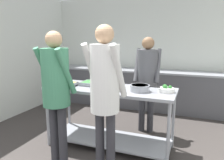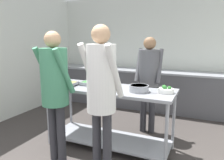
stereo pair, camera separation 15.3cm
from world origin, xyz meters
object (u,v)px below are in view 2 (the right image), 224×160
object	(u,v)px
plate_stack	(112,89)
broccoli_bowl	(166,90)
guest_serving_left	(55,83)
guest_serving_right	(101,86)
serving_tray_vegetables	(96,84)
water_bottle	(149,65)
cook_behind_counter	(149,75)
serving_tray_roast	(62,84)
sauce_pan	(139,88)

from	to	relation	value
plate_stack	broccoli_bowl	world-z (taller)	broccoli_bowl
guest_serving_left	guest_serving_right	size ratio (longest dim) A/B	0.97
guest_serving_right	broccoli_bowl	bearing A→B (deg)	52.11
serving_tray_vegetables	guest_serving_right	size ratio (longest dim) A/B	0.25
guest_serving_left	guest_serving_right	distance (m)	0.71
water_bottle	guest_serving_left	bearing A→B (deg)	-100.19
serving_tray_vegetables	broccoli_bowl	size ratio (longest dim) A/B	2.03
serving_tray_vegetables	plate_stack	world-z (taller)	serving_tray_vegetables
serving_tray_vegetables	guest_serving_right	distance (m)	0.96
guest_serving_left	guest_serving_right	world-z (taller)	guest_serving_right
cook_behind_counter	serving_tray_roast	bearing A→B (deg)	-140.75
broccoli_bowl	guest_serving_left	distance (m)	1.47
serving_tray_vegetables	broccoli_bowl	distance (m)	1.08
guest_serving_right	water_bottle	bearing A→B (deg)	93.97
plate_stack	water_bottle	world-z (taller)	water_bottle
plate_stack	water_bottle	bearing A→B (deg)	91.97
sauce_pan	serving_tray_vegetables	bearing A→B (deg)	170.09
cook_behind_counter	water_bottle	xyz separation A→B (m)	(-0.37, 1.42, -0.02)
plate_stack	serving_tray_vegetables	bearing A→B (deg)	149.25
broccoli_bowl	guest_serving_left	world-z (taller)	guest_serving_left
cook_behind_counter	sauce_pan	bearing A→B (deg)	-84.69
cook_behind_counter	water_bottle	world-z (taller)	cook_behind_counter
serving_tray_roast	sauce_pan	bearing A→B (deg)	5.42
guest_serving_left	guest_serving_right	xyz separation A→B (m)	(0.71, -0.07, 0.04)
serving_tray_roast	cook_behind_counter	size ratio (longest dim) A/B	0.24
sauce_pan	water_bottle	size ratio (longest dim) A/B	1.78
broccoli_bowl	guest_serving_left	xyz separation A→B (m)	(-1.29, -0.68, 0.12)
guest_serving_right	cook_behind_counter	size ratio (longest dim) A/B	1.08
serving_tray_vegetables	plate_stack	size ratio (longest dim) A/B	1.84
serving_tray_roast	sauce_pan	xyz separation A→B (m)	(1.19, 0.11, 0.02)
serving_tray_vegetables	sauce_pan	xyz separation A→B (m)	(0.74, -0.13, 0.02)
broccoli_bowl	water_bottle	world-z (taller)	water_bottle
guest_serving_left	water_bottle	world-z (taller)	guest_serving_left
guest_serving_left	water_bottle	size ratio (longest dim) A/B	7.57
sauce_pan	guest_serving_right	world-z (taller)	guest_serving_right
serving_tray_roast	guest_serving_right	world-z (taller)	guest_serving_right
serving_tray_roast	guest_serving_right	distance (m)	1.12
serving_tray_vegetables	broccoli_bowl	world-z (taller)	broccoli_bowl
water_bottle	serving_tray_vegetables	bearing A→B (deg)	-98.05
cook_behind_counter	water_bottle	size ratio (longest dim) A/B	7.27
broccoli_bowl	cook_behind_counter	distance (m)	0.84
broccoli_bowl	guest_serving_right	xyz separation A→B (m)	(-0.59, -0.75, 0.16)
serving_tray_vegetables	sauce_pan	size ratio (longest dim) A/B	1.08
serving_tray_roast	guest_serving_left	bearing A→B (deg)	-63.20
broccoli_bowl	cook_behind_counter	world-z (taller)	cook_behind_counter
sauce_pan	water_bottle	bearing A→B (deg)	101.21
serving_tray_vegetables	water_bottle	size ratio (longest dim) A/B	1.92
guest_serving_right	guest_serving_left	bearing A→B (deg)	174.21
broccoli_bowl	guest_serving_left	size ratio (longest dim) A/B	0.12
sauce_pan	water_bottle	world-z (taller)	water_bottle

